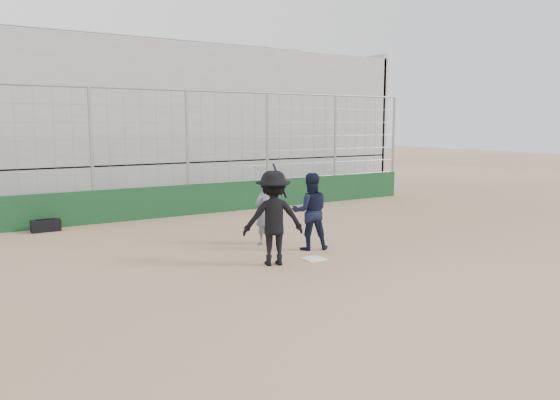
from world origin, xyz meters
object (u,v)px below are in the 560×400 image
catcher_crouched (310,224)px  umpire (264,215)px  batter_at_plate (273,218)px  equipment_bag (46,226)px

catcher_crouched → umpire: umpire is taller
catcher_crouched → umpire: 1.27m
batter_at_plate → catcher_crouched: (1.43, 0.68, -0.39)m
batter_at_plate → umpire: size_ratio=1.45×
batter_at_plate → equipment_bag: size_ratio=2.77×
batter_at_plate → umpire: batter_at_plate is taller
batter_at_plate → equipment_bag: bearing=118.7°
umpire → equipment_bag: size_ratio=1.91×
catcher_crouched → equipment_bag: size_ratio=1.60×
batter_at_plate → catcher_crouched: size_ratio=1.73×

